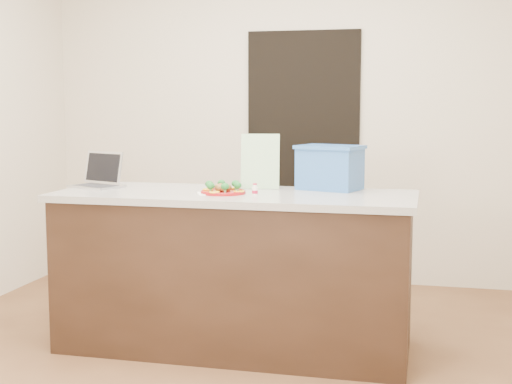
% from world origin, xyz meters
% --- Properties ---
extents(ground, '(4.00, 4.00, 0.00)m').
position_xyz_m(ground, '(0.00, 0.00, 0.00)').
color(ground, brown).
rests_on(ground, ground).
extents(room_shell, '(4.00, 4.00, 4.00)m').
position_xyz_m(room_shell, '(0.00, 0.00, 1.62)').
color(room_shell, white).
rests_on(room_shell, ground).
extents(doorway, '(0.90, 0.02, 2.00)m').
position_xyz_m(doorway, '(0.10, 1.98, 1.00)').
color(doorway, black).
rests_on(doorway, ground).
extents(island, '(2.06, 0.76, 0.92)m').
position_xyz_m(island, '(0.00, 0.25, 0.46)').
color(island, black).
rests_on(island, ground).
extents(plate, '(0.26, 0.26, 0.02)m').
position_xyz_m(plate, '(-0.05, 0.19, 0.93)').
color(plate, '#9A0E10').
rests_on(plate, island).
extents(meatballs, '(0.10, 0.10, 0.04)m').
position_xyz_m(meatballs, '(-0.05, 0.19, 0.95)').
color(meatballs, brown).
rests_on(meatballs, plate).
extents(broccoli, '(0.22, 0.21, 0.04)m').
position_xyz_m(broccoli, '(-0.05, 0.19, 0.97)').
color(broccoli, '#15501E').
rests_on(broccoli, plate).
extents(pepper_rings, '(0.26, 0.26, 0.01)m').
position_xyz_m(pepper_rings, '(-0.05, 0.19, 0.94)').
color(pepper_rings, yellow).
rests_on(pepper_rings, plate).
extents(napkin, '(0.17, 0.17, 0.01)m').
position_xyz_m(napkin, '(-0.12, 0.16, 0.92)').
color(napkin, white).
rests_on(napkin, island).
extents(fork, '(0.03, 0.13, 0.00)m').
position_xyz_m(fork, '(-0.14, 0.16, 0.93)').
color(fork, silver).
rests_on(fork, napkin).
extents(knife, '(0.03, 0.18, 0.01)m').
position_xyz_m(knife, '(-0.09, 0.14, 0.93)').
color(knife, silver).
rests_on(knife, napkin).
extents(yogurt_bottle, '(0.03, 0.03, 0.07)m').
position_xyz_m(yogurt_bottle, '(0.15, 0.13, 0.95)').
color(yogurt_bottle, white).
rests_on(yogurt_bottle, island).
extents(laptop, '(0.36, 0.33, 0.21)m').
position_xyz_m(laptop, '(-0.88, 0.34, 0.98)').
color(laptop, '#B6B6BB').
rests_on(laptop, island).
extents(leaflet, '(0.23, 0.08, 0.33)m').
position_xyz_m(leaflet, '(0.10, 0.47, 1.08)').
color(leaflet, white).
rests_on(leaflet, island).
extents(blue_box, '(0.42, 0.36, 0.26)m').
position_xyz_m(blue_box, '(0.51, 0.53, 1.05)').
color(blue_box, '#2E5FA9').
rests_on(blue_box, island).
extents(chair, '(0.49, 0.50, 0.86)m').
position_xyz_m(chair, '(0.14, 0.94, 0.49)').
color(chair, '#33190F').
rests_on(chair, ground).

